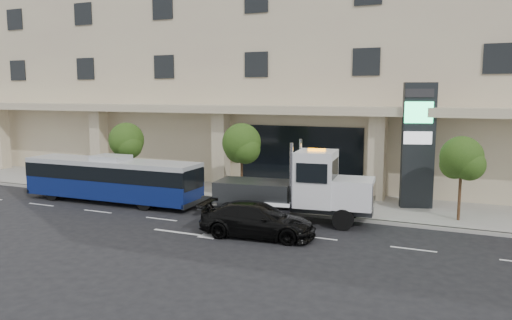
{
  "coord_description": "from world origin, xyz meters",
  "views": [
    {
      "loc": [
        9.97,
        -21.67,
        6.2
      ],
      "look_at": [
        -0.41,
        2.0,
        2.72
      ],
      "focal_mm": 35.0,
      "sensor_mm": 36.0,
      "label": 1
    }
  ],
  "objects_px": {
    "city_bus": "(112,179)",
    "signage_pylon": "(418,145)",
    "tow_truck": "(300,189)",
    "black_sedan": "(257,220)"
  },
  "relations": [
    {
      "from": "tow_truck",
      "to": "black_sedan",
      "type": "height_order",
      "value": "tow_truck"
    },
    {
      "from": "signage_pylon",
      "to": "tow_truck",
      "type": "bearing_deg",
      "value": -152.39
    },
    {
      "from": "black_sedan",
      "to": "signage_pylon",
      "type": "bearing_deg",
      "value": -41.49
    },
    {
      "from": "tow_truck",
      "to": "black_sedan",
      "type": "bearing_deg",
      "value": -111.96
    },
    {
      "from": "city_bus",
      "to": "signage_pylon",
      "type": "distance_m",
      "value": 16.95
    },
    {
      "from": "city_bus",
      "to": "signage_pylon",
      "type": "height_order",
      "value": "signage_pylon"
    },
    {
      "from": "city_bus",
      "to": "tow_truck",
      "type": "bearing_deg",
      "value": 0.16
    },
    {
      "from": "tow_truck",
      "to": "black_sedan",
      "type": "xyz_separation_m",
      "value": [
        -0.89,
        -3.15,
        -0.88
      ]
    },
    {
      "from": "signage_pylon",
      "to": "black_sedan",
      "type": "bearing_deg",
      "value": -142.84
    },
    {
      "from": "tow_truck",
      "to": "black_sedan",
      "type": "distance_m",
      "value": 3.39
    }
  ]
}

